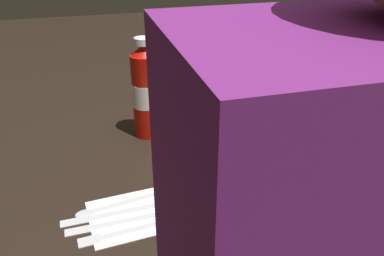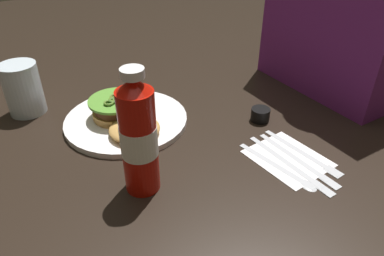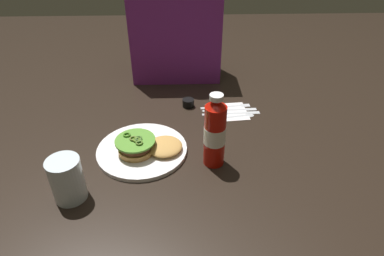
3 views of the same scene
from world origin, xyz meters
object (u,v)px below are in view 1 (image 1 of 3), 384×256
Objects in this scene: water_glass at (276,76)px; fork_utensil at (127,230)px; condiment_cup at (221,211)px; butter_knife at (119,221)px; napkin at (133,214)px; spoon_utensil at (113,204)px; ketchup_bottle at (146,92)px; dinner_plate at (243,131)px; burger_sandwich at (235,119)px; steak_knife at (116,212)px; diner_person at (381,203)px.

water_glass is 0.64× the size of fork_utensil.
condiment_cup is 0.21× the size of butter_knife.
napkin is 0.81× the size of spoon_utensil.
ketchup_bottle reaches higher than condiment_cup.
ketchup_bottle is at bearing -14.68° from dinner_plate.
burger_sandwich reaches higher than steak_knife.
fork_utensil is at bearing 74.18° from ketchup_bottle.
butter_knife is (-0.01, 0.05, 0.00)m from spoon_utensil.
ketchup_bottle is at bearing -105.82° from fork_utensil.
burger_sandwich is 1.65× the size of water_glass.
burger_sandwich is at bearing -140.30° from butter_knife.
ketchup_bottle reaches higher than dinner_plate.
burger_sandwich reaches higher than napkin.
burger_sandwich is 0.22m from ketchup_bottle.
dinner_plate is at bearing -143.26° from butter_knife.
water_glass reaches higher than butter_knife.
napkin is at bearing 37.38° from dinner_plate.
diner_person is (-0.22, 0.31, 0.23)m from butter_knife.
steak_knife reaches higher than napkin.
diner_person is (-0.05, 0.28, 0.22)m from condiment_cup.
water_glass reaches higher than burger_sandwich.
water_glass reaches higher than spoon_utensil.
diner_person is (0.11, 0.56, 0.23)m from dinner_plate.
burger_sandwich is 0.26m from water_glass.
burger_sandwich is at bearing -99.18° from diner_person.
ketchup_bottle is 1.13× the size of butter_knife.
ketchup_bottle is at bearing 18.10° from water_glass.
dinner_plate is 1.91× the size of napkin.
ketchup_bottle is 0.32m from napkin.
water_glass is 0.60× the size of butter_knife.
fork_utensil is at bearing -54.30° from diner_person.
dinner_plate is 0.39m from steak_knife.
ketchup_bottle is 0.64m from diner_person.
butter_knife is at bearing 28.27° from napkin.
napkin is (0.30, 0.23, -0.01)m from dinner_plate.
condiment_cup is at bearing 160.96° from steak_knife.
burger_sandwich is at bearing -37.77° from dinner_plate.
butter_knife is 0.45m from diner_person.
napkin is at bearing 133.89° from spoon_utensil.
spoon_utensil is 0.07m from fork_utensil.
fork_utensil is at bearing 102.57° from spoon_utensil.
butter_knife is (0.50, 0.43, -0.06)m from water_glass.
diner_person is (-0.19, 0.33, 0.24)m from napkin.
steak_knife is (0.03, -0.01, 0.00)m from napkin.
dinner_plate is 0.51× the size of diner_person.
spoon_utensil is at bearing -58.27° from diner_person.
ketchup_bottle reaches higher than steak_knife.
water_glass reaches higher than steak_knife.
spoon_utensil is (0.18, -0.08, -0.01)m from condiment_cup.
butter_knife is (0.17, -0.04, -0.01)m from condiment_cup.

